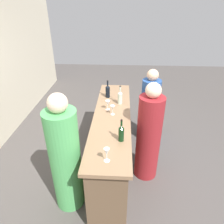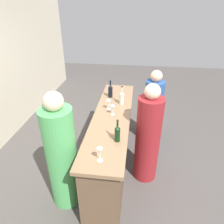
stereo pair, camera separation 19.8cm
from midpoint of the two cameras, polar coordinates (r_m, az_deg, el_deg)
ground_plane at (r=3.69m, az=1.58°, el=-13.89°), size 12.00×12.00×0.00m
bar_counter at (r=3.38m, az=1.69°, el=-7.85°), size 2.45×0.55×0.96m
wine_bottle_leftmost_dark_green at (r=2.51m, az=3.76°, el=-5.90°), size 0.07×0.07×0.30m
wine_bottle_second_left_clear_pale at (r=3.40m, az=4.38°, el=4.03°), size 0.08×0.08×0.32m
wine_bottle_center_near_black at (r=3.65m, az=1.11°, el=5.86°), size 0.08×0.08×0.31m
wine_glass_near_left at (r=3.08m, az=2.03°, el=1.08°), size 0.07×0.07×0.15m
wine_glass_near_center at (r=2.22m, az=-0.83°, el=-11.01°), size 0.06×0.06×0.17m
wine_glass_near_right at (r=3.23m, az=0.81°, el=2.41°), size 0.07×0.07×0.15m
person_left_guest at (r=3.97m, az=12.61°, el=0.48°), size 0.42×0.42×1.43m
person_center_guest at (r=3.08m, az=11.69°, el=-7.13°), size 0.37×0.37×1.56m
person_right_guest at (r=2.70m, az=-11.63°, el=-12.08°), size 0.43×0.43×1.65m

